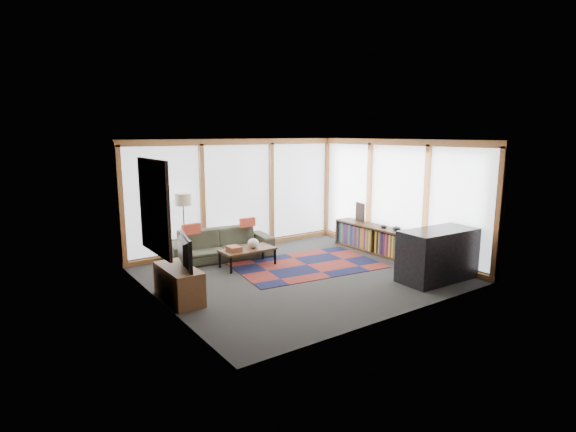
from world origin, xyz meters
TOP-DOWN VIEW (x-y plane):
  - ground at (0.00, 0.00)m, footprint 5.50×5.50m
  - room_envelope at (0.49, 0.56)m, footprint 5.52×5.02m
  - rug at (0.48, 0.40)m, footprint 3.17×2.26m
  - sofa at (-0.77, 1.87)m, footprint 2.33×1.16m
  - pillow_left at (-1.46, 1.85)m, footprint 0.40×0.17m
  - pillow_right at (-0.11, 1.84)m, footprint 0.36×0.12m
  - floor_lamp at (-1.46, 2.23)m, footprint 0.37×0.37m
  - coffee_table at (-0.57, 1.04)m, footprint 1.13×0.57m
  - book_stack at (-0.89, 1.04)m, footprint 0.25×0.31m
  - vase at (-0.44, 1.03)m, footprint 0.28×0.28m
  - bookshelf at (2.43, 0.26)m, footprint 0.45×2.46m
  - bowl_a at (2.45, -0.26)m, footprint 0.22×0.22m
  - bowl_b at (2.42, 0.08)m, footprint 0.17×0.17m
  - shelf_picture at (2.55, 0.99)m, footprint 0.11×0.34m
  - tv_console at (-2.47, 0.01)m, footprint 0.47×1.13m
  - television at (-2.43, -0.02)m, footprint 0.33×0.93m
  - bar_counter at (1.92, -1.75)m, footprint 1.55×0.78m

SIDE VIEW (x-z plane):
  - ground at x=0.00m, z-range 0.00..0.00m
  - rug at x=0.48m, z-range 0.00..0.01m
  - coffee_table at x=-0.57m, z-range 0.00..0.37m
  - tv_console at x=-2.47m, z-range 0.00..0.56m
  - bookshelf at x=2.43m, z-range 0.00..0.62m
  - sofa at x=-0.77m, z-range 0.00..0.65m
  - book_stack at x=-0.89m, z-range 0.37..0.47m
  - vase at x=-0.44m, z-range 0.37..0.58m
  - bar_counter at x=1.92m, z-range 0.00..0.96m
  - bowl_b at x=2.42m, z-range 0.62..0.69m
  - bowl_a at x=2.45m, z-range 0.62..0.71m
  - floor_lamp at x=-1.46m, z-range 0.00..1.47m
  - pillow_right at x=-0.11m, z-range 0.65..0.85m
  - pillow_left at x=-1.46m, z-range 0.65..0.87m
  - television at x=-2.43m, z-range 0.56..1.10m
  - shelf_picture at x=2.55m, z-range 0.62..1.07m
  - room_envelope at x=0.49m, z-range 0.23..2.85m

